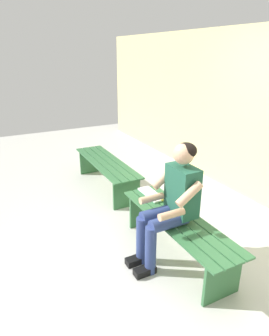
{
  "coord_description": "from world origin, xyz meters",
  "views": [
    {
      "loc": [
        -2.13,
        1.61,
        2.04
      ],
      "look_at": [
        0.67,
        0.15,
        0.79
      ],
      "focal_mm": 31.82,
      "sensor_mm": 36.0,
      "label": 1
    }
  ],
  "objects_px": {
    "person_seated": "(172,200)",
    "bench_far": "(106,168)",
    "bench_near": "(177,228)",
    "book_open": "(151,194)",
    "apple": "(164,198)"
  },
  "relations": [
    {
      "from": "bench_near",
      "to": "bench_far",
      "type": "distance_m",
      "value": 1.91
    },
    {
      "from": "bench_near",
      "to": "apple",
      "type": "height_order",
      "value": "apple"
    },
    {
      "from": "bench_near",
      "to": "book_open",
      "type": "distance_m",
      "value": 0.6
    },
    {
      "from": "person_seated",
      "to": "bench_near",
      "type": "bearing_deg",
      "value": -80.32
    },
    {
      "from": "book_open",
      "to": "person_seated",
      "type": "bearing_deg",
      "value": 168.22
    },
    {
      "from": "person_seated",
      "to": "bench_far",
      "type": "bearing_deg",
      "value": -2.97
    },
    {
      "from": "person_seated",
      "to": "apple",
      "type": "relative_size",
      "value": 16.48
    },
    {
      "from": "bench_far",
      "to": "apple",
      "type": "height_order",
      "value": "apple"
    },
    {
      "from": "apple",
      "to": "book_open",
      "type": "bearing_deg",
      "value": 14.13
    },
    {
      "from": "bench_far",
      "to": "book_open",
      "type": "xyz_separation_m",
      "value": [
        -1.32,
        -0.03,
        0.12
      ]
    },
    {
      "from": "apple",
      "to": "bench_near",
      "type": "bearing_deg",
      "value": 168.02
    },
    {
      "from": "bench_far",
      "to": "book_open",
      "type": "relative_size",
      "value": 4.07
    },
    {
      "from": "book_open",
      "to": "apple",
      "type": "bearing_deg",
      "value": -165.52
    },
    {
      "from": "book_open",
      "to": "bench_far",
      "type": "bearing_deg",
      "value": 1.6
    },
    {
      "from": "bench_near",
      "to": "book_open",
      "type": "relative_size",
      "value": 3.9
    }
  ]
}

